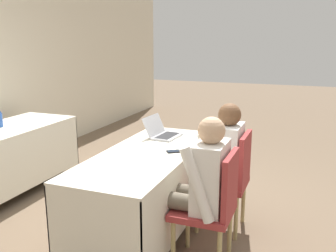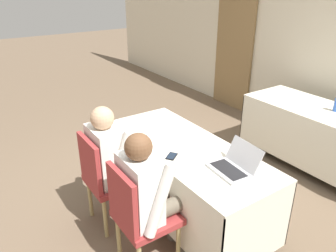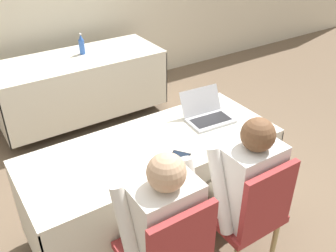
{
  "view_description": "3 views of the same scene",
  "coord_description": "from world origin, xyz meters",
  "px_view_note": "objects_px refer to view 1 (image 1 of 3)",
  "views": [
    {
      "loc": [
        -2.84,
        -1.3,
        1.71
      ],
      "look_at": [
        0.0,
        -0.19,
        1.0
      ],
      "focal_mm": 40.0,
      "sensor_mm": 36.0,
      "label": 1
    },
    {
      "loc": [
        2.08,
        -1.6,
        2.14
      ],
      "look_at": [
        0.0,
        -0.19,
        1.0
      ],
      "focal_mm": 35.0,
      "sensor_mm": 36.0,
      "label": 2
    },
    {
      "loc": [
        -1.08,
        -1.85,
        2.21
      ],
      "look_at": [
        0.0,
        -0.19,
        1.0
      ],
      "focal_mm": 40.0,
      "sensor_mm": 36.0,
      "label": 3
    }
  ],
  "objects_px": {
    "laptop": "(163,133)",
    "cell_phone": "(174,151)",
    "water_bottle": "(0,118)",
    "chair_near_left": "(213,204)",
    "person_checkered_shirt": "(200,182)",
    "chair_near_right": "(230,177)",
    "person_white_shirt": "(219,158)"
  },
  "relations": [
    {
      "from": "cell_phone",
      "to": "person_checkered_shirt",
      "type": "height_order",
      "value": "person_checkered_shirt"
    },
    {
      "from": "laptop",
      "to": "cell_phone",
      "type": "xyz_separation_m",
      "value": [
        -0.45,
        -0.28,
        -0.04
      ]
    },
    {
      "from": "cell_phone",
      "to": "chair_near_left",
      "type": "xyz_separation_m",
      "value": [
        -0.39,
        -0.46,
        -0.25
      ]
    },
    {
      "from": "laptop",
      "to": "chair_near_left",
      "type": "xyz_separation_m",
      "value": [
        -0.84,
        -0.74,
        -0.28
      ]
    },
    {
      "from": "laptop",
      "to": "chair_near_right",
      "type": "bearing_deg",
      "value": -102.21
    },
    {
      "from": "laptop",
      "to": "chair_near_left",
      "type": "bearing_deg",
      "value": -133.89
    },
    {
      "from": "chair_near_left",
      "to": "person_checkered_shirt",
      "type": "distance_m",
      "value": 0.19
    },
    {
      "from": "chair_near_right",
      "to": "cell_phone",
      "type": "bearing_deg",
      "value": -64.34
    },
    {
      "from": "cell_phone",
      "to": "person_white_shirt",
      "type": "bearing_deg",
      "value": -93.83
    },
    {
      "from": "person_checkered_shirt",
      "to": "chair_near_right",
      "type": "bearing_deg",
      "value": 170.4
    },
    {
      "from": "person_checkered_shirt",
      "to": "person_white_shirt",
      "type": "height_order",
      "value": "same"
    },
    {
      "from": "laptop",
      "to": "person_checkered_shirt",
      "type": "height_order",
      "value": "person_checkered_shirt"
    },
    {
      "from": "laptop",
      "to": "water_bottle",
      "type": "height_order",
      "value": "water_bottle"
    },
    {
      "from": "cell_phone",
      "to": "chair_near_right",
      "type": "relative_size",
      "value": 0.15
    },
    {
      "from": "cell_phone",
      "to": "water_bottle",
      "type": "distance_m",
      "value": 2.15
    },
    {
      "from": "chair_near_left",
      "to": "person_checkered_shirt",
      "type": "height_order",
      "value": "person_checkered_shirt"
    },
    {
      "from": "chair_near_left",
      "to": "chair_near_right",
      "type": "distance_m",
      "value": 0.61
    },
    {
      "from": "chair_near_right",
      "to": "chair_near_left",
      "type": "bearing_deg",
      "value": 0.0
    },
    {
      "from": "water_bottle",
      "to": "chair_near_right",
      "type": "bearing_deg",
      "value": -89.26
    },
    {
      "from": "water_bottle",
      "to": "person_checkered_shirt",
      "type": "relative_size",
      "value": 0.19
    },
    {
      "from": "chair_near_left",
      "to": "person_checkered_shirt",
      "type": "bearing_deg",
      "value": -90.0
    },
    {
      "from": "person_white_shirt",
      "to": "cell_phone",
      "type": "bearing_deg",
      "value": -58.19
    },
    {
      "from": "laptop",
      "to": "person_white_shirt",
      "type": "bearing_deg",
      "value": -104.77
    },
    {
      "from": "cell_phone",
      "to": "chair_near_right",
      "type": "height_order",
      "value": "chair_near_right"
    },
    {
      "from": "laptop",
      "to": "person_white_shirt",
      "type": "relative_size",
      "value": 0.31
    },
    {
      "from": "laptop",
      "to": "chair_near_left",
      "type": "height_order",
      "value": "laptop"
    },
    {
      "from": "water_bottle",
      "to": "chair_near_left",
      "type": "height_order",
      "value": "water_bottle"
    },
    {
      "from": "laptop",
      "to": "chair_near_right",
      "type": "distance_m",
      "value": 0.82
    },
    {
      "from": "person_checkered_shirt",
      "to": "chair_near_left",
      "type": "bearing_deg",
      "value": 90.0
    },
    {
      "from": "cell_phone",
      "to": "chair_near_left",
      "type": "distance_m",
      "value": 0.65
    },
    {
      "from": "laptop",
      "to": "chair_near_right",
      "type": "height_order",
      "value": "laptop"
    },
    {
      "from": "person_white_shirt",
      "to": "chair_near_left",
      "type": "bearing_deg",
      "value": 9.6
    }
  ]
}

